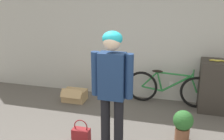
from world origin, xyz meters
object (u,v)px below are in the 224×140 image
(bicycle, at_px, (168,88))
(banana, at_px, (217,60))
(person, at_px, (112,82))
(cardboard_box, at_px, (75,95))
(potted_plant, at_px, (183,124))
(handbag, at_px, (81,135))

(bicycle, height_order, banana, banana)
(person, height_order, cardboard_box, person)
(person, distance_m, potted_plant, 1.37)
(banana, distance_m, cardboard_box, 2.86)
(banana, bearing_deg, potted_plant, -113.44)
(handbag, distance_m, cardboard_box, 1.58)
(cardboard_box, bearing_deg, potted_plant, -23.63)
(banana, distance_m, potted_plant, 1.50)
(person, relative_size, bicycle, 1.01)
(handbag, xyz_separation_m, cardboard_box, (-0.71, 1.41, -0.00))
(potted_plant, bearing_deg, handbag, -162.83)
(bicycle, distance_m, cardboard_box, 1.93)
(person, distance_m, handbag, 1.09)
(person, height_order, bicycle, person)
(bicycle, relative_size, cardboard_box, 3.70)
(bicycle, bearing_deg, potted_plant, -73.86)
(banana, height_order, cardboard_box, banana)
(person, relative_size, potted_plant, 3.56)
(handbag, bearing_deg, bicycle, 56.27)
(banana, relative_size, cardboard_box, 0.63)
(person, height_order, potted_plant, person)
(banana, height_order, potted_plant, banana)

